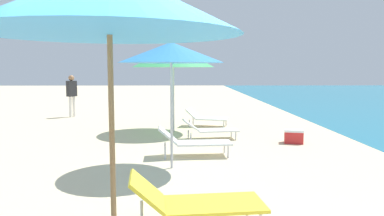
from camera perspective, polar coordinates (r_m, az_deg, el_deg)
umbrella_nearest at (r=3.36m, az=-12.77°, el=15.87°), size 2.32×2.32×2.83m
lounger_nearest_shoreside at (r=4.47m, az=0.33°, el=-14.19°), size 1.64×0.81×0.68m
umbrella_second at (r=6.93m, az=-3.25°, el=8.57°), size 1.98×1.98×2.46m
lounger_second_shoreside at (r=8.04m, az=0.21°, el=-5.13°), size 1.62×0.67×0.66m
umbrella_farthest at (r=11.12m, az=-2.91°, el=7.99°), size 2.47×2.47×2.66m
lounger_farthest_shoreside at (r=12.21m, az=2.26°, el=-1.42°), size 1.50×0.99×0.60m
lounger_farthest_inland at (r=10.01m, az=2.77°, el=-3.26°), size 1.55×0.75×0.54m
person_walking_near at (r=15.33m, az=-18.15°, el=2.43°), size 0.39×0.42×1.66m
cooler_box at (r=9.83m, az=15.49°, el=-4.25°), size 0.55×0.46×0.35m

